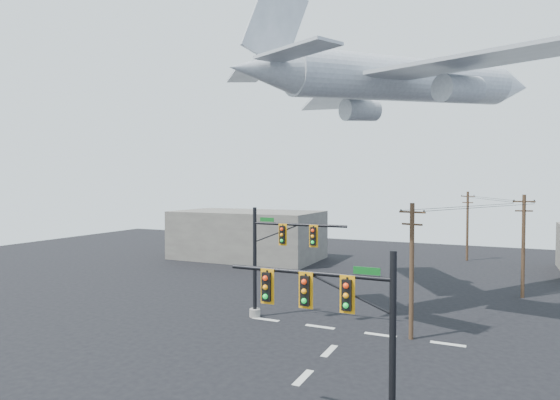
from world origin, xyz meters
The scene contains 9 objects.
lane_markings centered at (0.00, 5.33, 0.01)m, with size 14.00×21.20×0.01m.
signal_mast_near centered at (3.58, -0.64, 4.03)m, with size 6.77×0.79×7.14m.
signal_mast_far centered at (-5.57, 12.26, 4.17)m, with size 7.13×0.86×7.80m.
utility_pole_a centered at (3.87, 12.01, 4.34)m, with size 1.63×0.57×8.30m.
utility_pole_b centered at (10.62, 26.48, 4.48)m, with size 1.72×0.49×8.57m.
utility_pole_c centered at (5.44, 44.79, 4.45)m, with size 1.64×0.80×8.51m.
power_lines centered at (7.67, 28.16, 7.87)m, with size 8.28×32.78×0.12m.
airliner centered at (2.22, 19.65, 17.30)m, with size 24.08×26.53×8.00m.
building_left centered at (-20.00, 35.00, 3.00)m, with size 18.00×10.00×6.00m, color slate.
Camera 1 is at (8.33, -16.89, 9.47)m, focal length 30.00 mm.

